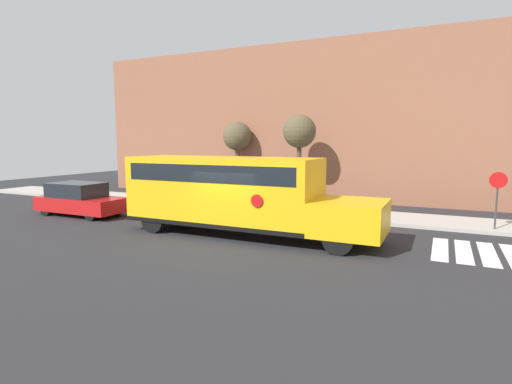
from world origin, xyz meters
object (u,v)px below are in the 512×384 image
at_px(stop_sign, 497,194).
at_px(tree_far_sidewalk, 299,133).
at_px(tree_near_sidewalk, 237,138).
at_px(parked_car, 80,199).
at_px(school_bus, 234,191).

xyz_separation_m(stop_sign, tree_far_sidewalk, (-9.38, 3.50, 2.50)).
relative_size(stop_sign, tree_near_sidewalk, 0.50).
relative_size(parked_car, stop_sign, 1.87).
bearing_deg(tree_near_sidewalk, parked_car, -114.03).
bearing_deg(school_bus, tree_far_sidewalk, 91.58).
relative_size(school_bus, tree_far_sidewalk, 1.94).
height_order(parked_car, stop_sign, stop_sign).
bearing_deg(tree_far_sidewalk, parked_car, -137.78).
distance_m(school_bus, tree_near_sidewalk, 10.67).
bearing_deg(tree_near_sidewalk, stop_sign, -18.53).
height_order(school_bus, tree_near_sidewalk, tree_near_sidewalk).
relative_size(parked_car, tree_near_sidewalk, 0.93).
height_order(school_bus, tree_far_sidewalk, tree_far_sidewalk).
distance_m(school_bus, tree_far_sidewalk, 8.47).
bearing_deg(tree_near_sidewalk, tree_far_sidewalk, -14.37).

